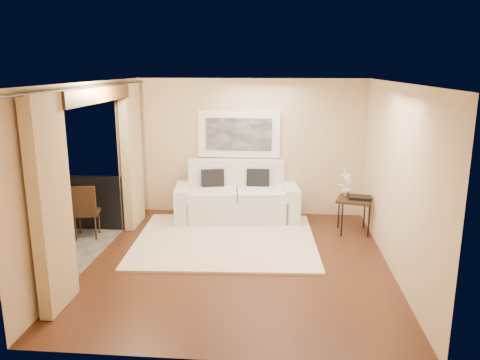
# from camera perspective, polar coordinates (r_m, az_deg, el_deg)

# --- Properties ---
(floor) EXTENTS (5.00, 5.00, 0.00)m
(floor) POSITION_cam_1_polar(r_m,az_deg,el_deg) (7.29, -0.08, -9.91)
(floor) COLOR #4E2916
(floor) RESTS_ON ground
(room_shell) EXTENTS (5.00, 6.40, 5.00)m
(room_shell) POSITION_cam_1_polar(r_m,az_deg,el_deg) (7.20, -17.49, 9.89)
(room_shell) COLOR white
(room_shell) RESTS_ON ground
(balcony) EXTENTS (1.81, 2.60, 1.17)m
(balcony) POSITION_cam_1_polar(r_m,az_deg,el_deg) (8.18, -24.00, -7.13)
(balcony) COLOR #605B56
(balcony) RESTS_ON ground
(curtains) EXTENTS (0.16, 4.80, 2.64)m
(curtains) POSITION_cam_1_polar(r_m,az_deg,el_deg) (7.36, -16.69, 0.67)
(curtains) COLOR tan
(curtains) RESTS_ON ground
(artwork) EXTENTS (1.62, 0.07, 0.92)m
(artwork) POSITION_cam_1_polar(r_m,az_deg,el_deg) (9.25, -0.15, 5.60)
(artwork) COLOR white
(artwork) RESTS_ON room_shell
(rug) EXTENTS (3.18, 2.81, 0.04)m
(rug) POSITION_cam_1_polar(r_m,az_deg,el_deg) (8.10, -1.80, -7.32)
(rug) COLOR #F6E6C5
(rug) RESTS_ON floor
(sofa) EXTENTS (2.45, 1.28, 1.13)m
(sofa) POSITION_cam_1_polar(r_m,az_deg,el_deg) (9.15, -0.41, -2.31)
(sofa) COLOR white
(sofa) RESTS_ON floor
(side_table) EXTENTS (0.72, 0.72, 0.63)m
(side_table) POSITION_cam_1_polar(r_m,az_deg,el_deg) (8.59, 13.76, -2.58)
(side_table) COLOR #321E10
(side_table) RESTS_ON floor
(tray) EXTENTS (0.43, 0.35, 0.05)m
(tray) POSITION_cam_1_polar(r_m,az_deg,el_deg) (8.56, 14.39, -2.08)
(tray) COLOR black
(tray) RESTS_ON side_table
(orchid) EXTENTS (0.30, 0.28, 0.47)m
(orchid) POSITION_cam_1_polar(r_m,az_deg,el_deg) (8.64, 12.85, -0.43)
(orchid) COLOR white
(orchid) RESTS_ON side_table
(balcony_chair_far) EXTENTS (0.49, 0.49, 0.96)m
(balcony_chair_far) POSITION_cam_1_polar(r_m,az_deg,el_deg) (8.46, -18.39, -3.26)
(balcony_chair_far) COLOR #321E10
(balcony_chair_far) RESTS_ON balcony
(candle) EXTENTS (0.06, 0.06, 0.07)m
(candle) POSITION_cam_1_polar(r_m,az_deg,el_deg) (7.87, -27.17, -3.05)
(candle) COLOR red
(candle) RESTS_ON bistro_table
(glass_b) EXTENTS (0.06, 0.06, 0.12)m
(glass_b) POSITION_cam_1_polar(r_m,az_deg,el_deg) (7.74, -27.02, -3.11)
(glass_b) COLOR silver
(glass_b) RESTS_ON bistro_table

